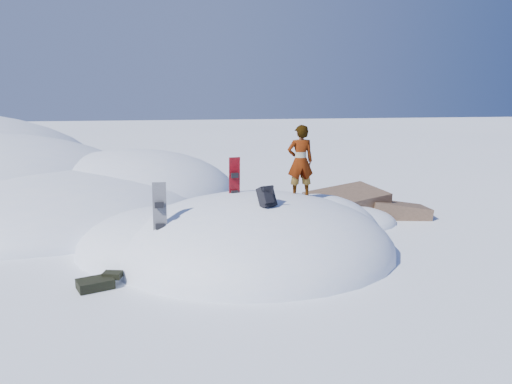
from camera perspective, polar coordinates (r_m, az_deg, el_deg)
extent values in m
plane|color=white|center=(12.48, -0.08, -7.04)|extent=(120.00, 120.00, 0.00)
ellipsoid|color=white|center=(12.48, -0.08, -7.04)|extent=(7.00, 6.00, 3.00)
ellipsoid|color=white|center=(12.89, -10.30, -6.63)|extent=(4.40, 4.00, 2.20)
ellipsoid|color=white|center=(13.62, 6.85, -5.53)|extent=(3.60, 3.20, 2.50)
ellipsoid|color=white|center=(17.58, -22.74, -2.48)|extent=(10.00, 9.00, 2.80)
ellipsoid|color=white|center=(19.62, -14.03, -0.54)|extent=(8.00, 8.00, 3.60)
ellipsoid|color=white|center=(16.52, -21.79, -3.25)|extent=(6.00, 5.00, 1.80)
cube|color=brown|center=(16.53, 10.26, -2.24)|extent=(2.82, 2.41, 1.62)
cube|color=brown|center=(16.84, 15.83, -2.95)|extent=(2.16, 1.80, 1.33)
cube|color=brown|center=(17.86, 10.74, -1.57)|extent=(2.08, 2.01, 1.10)
ellipsoid|color=white|center=(15.51, 10.12, -3.52)|extent=(3.20, 2.40, 1.00)
cube|color=red|center=(12.46, -2.48, 0.61)|extent=(0.29, 0.14, 1.49)
cube|color=black|center=(12.35, -2.46, 1.92)|extent=(0.19, 0.13, 0.12)
cube|color=black|center=(12.43, -2.44, -0.11)|extent=(0.19, 0.13, 0.12)
cube|color=black|center=(11.14, -10.92, -3.01)|extent=(0.31, 0.23, 1.60)
cube|color=black|center=(11.00, -10.99, -1.48)|extent=(0.20, 0.13, 0.14)
cube|color=black|center=(11.12, -10.89, -3.89)|extent=(0.20, 0.13, 0.14)
cube|color=black|center=(11.22, 1.22, -0.59)|extent=(0.47, 0.50, 0.52)
cube|color=black|center=(11.08, 1.36, -0.64)|extent=(0.29, 0.28, 0.28)
cylinder|color=black|center=(11.06, 0.82, -0.11)|extent=(0.04, 0.19, 0.35)
cylinder|color=black|center=(11.10, 1.87, -0.07)|extent=(0.04, 0.19, 0.35)
cube|color=black|center=(10.83, -17.89, -9.95)|extent=(0.83, 0.70, 0.19)
cube|color=black|center=(10.96, -16.08, -9.10)|extent=(0.43, 0.35, 0.13)
imported|color=slate|center=(12.63, 5.08, 3.52)|extent=(0.67, 0.44, 1.83)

